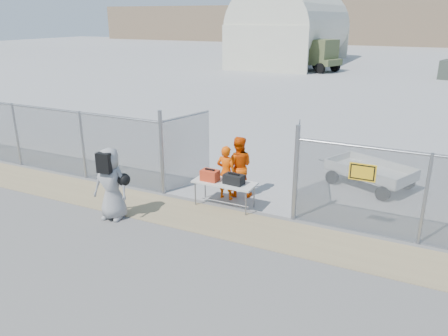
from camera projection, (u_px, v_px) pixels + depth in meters
The scene contains 13 objects.
ground at pixel (188, 236), 10.48m from camera, with size 160.00×160.00×0.00m, color #5A5959.
tarmac_inside at pixel (389, 66), 46.14m from camera, with size 160.00×80.00×0.01m, color #959594.
dirt_strip at pixel (207, 219), 11.33m from camera, with size 44.00×1.60×0.01m, color #94815B.
chain_link_fence at pixel (224, 168), 11.81m from camera, with size 40.00×0.20×2.20m, color gray, non-canonical shape.
quonset_hangar at pixel (294, 26), 47.25m from camera, with size 9.00×18.00×8.00m, color beige, non-canonical shape.
folding_table at pixel (225, 194), 11.99m from camera, with size 1.72×0.71×0.73m, color beige, non-canonical shape.
orange_bag at pixel (210, 175), 11.92m from camera, with size 0.47×0.32×0.30m, color red.
black_duffel at pixel (234, 179), 11.68m from camera, with size 0.54×0.32×0.26m, color black.
security_worker_left at pixel (226, 173), 12.36m from camera, with size 0.58×0.38×1.59m, color #ED4F03.
security_worker_right at pixel (238, 167), 12.56m from camera, with size 0.87×0.68×1.78m, color #ED4F03.
visitor at pixel (111, 184), 11.11m from camera, with size 0.93×0.61×1.90m, color gray.
utility_trailer at pixel (370, 174), 13.41m from camera, with size 3.20×1.65×0.78m, color beige, non-canonical shape.
military_truck at pixel (309, 55), 41.73m from camera, with size 6.19×2.29×2.95m, color #535D35, non-canonical shape.
Camera 1 is at (4.88, -8.03, 4.99)m, focal length 35.00 mm.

